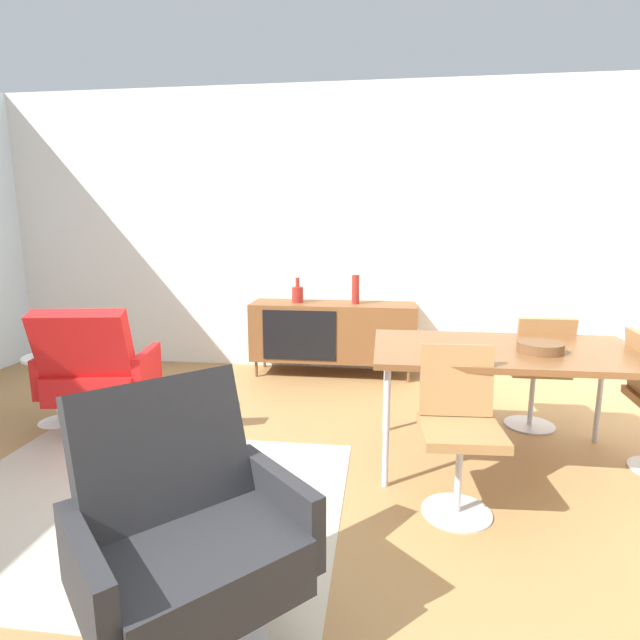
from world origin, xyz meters
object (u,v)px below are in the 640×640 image
(vase_sculptural_dark, at_px, (298,294))
(lounge_chair_red, at_px, (97,372))
(dining_chair_front_left, at_px, (459,424))
(fruit_bowl, at_px, (54,350))
(side_table_round, at_px, (57,381))
(sideboard, at_px, (333,331))
(dining_table, at_px, (507,355))
(wooden_bowl_on_table, at_px, (540,347))
(dining_chair_back_right, at_px, (537,367))
(armchair_black_shell, at_px, (185,527))
(vase_cobalt, at_px, (356,289))

(vase_sculptural_dark, bearing_deg, lounge_chair_red, -124.40)
(dining_chair_front_left, xyz_separation_m, fruit_bowl, (-2.82, 0.81, 0.09))
(vase_sculptural_dark, distance_m, side_table_round, 2.21)
(vase_sculptural_dark, relative_size, dining_chair_front_left, 0.29)
(sideboard, distance_m, dining_table, 2.13)
(side_table_round, bearing_deg, wooden_bowl_on_table, -5.68)
(dining_chair_front_left, bearing_deg, dining_table, 57.70)
(dining_chair_back_right, distance_m, side_table_round, 3.54)
(dining_chair_front_left, bearing_deg, armchair_black_shell, -135.75)
(lounge_chair_red, xyz_separation_m, side_table_round, (-0.45, 0.20, -0.15))
(lounge_chair_red, bearing_deg, dining_table, -1.22)
(sideboard, xyz_separation_m, vase_sculptural_dark, (-0.35, 0.00, 0.37))
(sideboard, height_order, dining_chair_back_right, dining_chair_back_right)
(dining_chair_front_left, xyz_separation_m, side_table_round, (-2.82, 0.81, -0.15))
(dining_chair_back_right, bearing_deg, sideboard, 144.06)
(lounge_chair_red, height_order, armchair_black_shell, same)
(fruit_bowl, bearing_deg, dining_chair_front_left, -16.10)
(side_table_round, height_order, fruit_bowl, fruit_bowl)
(wooden_bowl_on_table, height_order, fruit_bowl, wooden_bowl_on_table)
(armchair_black_shell, distance_m, fruit_bowl, 2.55)
(side_table_round, bearing_deg, vase_cobalt, 34.12)
(sideboard, bearing_deg, armchair_black_shell, -92.89)
(fruit_bowl, bearing_deg, dining_chair_back_right, 4.92)
(vase_sculptural_dark, distance_m, armchair_black_shell, 3.32)
(armchair_black_shell, height_order, fruit_bowl, armchair_black_shell)
(dining_chair_front_left, height_order, fruit_bowl, dining_chair_front_left)
(wooden_bowl_on_table, height_order, armchair_black_shell, armchair_black_shell)
(dining_chair_back_right, xyz_separation_m, lounge_chair_red, (-3.07, -0.50, -0.00))
(dining_table, height_order, armchair_black_shell, armchair_black_shell)
(vase_sculptural_dark, bearing_deg, sideboard, -0.31)
(armchair_black_shell, bearing_deg, sideboard, 87.11)
(vase_cobalt, xyz_separation_m, armchair_black_shell, (-0.39, -3.30, -0.39))
(dining_table, xyz_separation_m, armchair_black_shell, (-1.41, -1.58, -0.23))
(wooden_bowl_on_table, relative_size, dining_chair_front_left, 0.30)
(vase_sculptural_dark, bearing_deg, vase_cobalt, 0.00)
(dining_table, distance_m, dining_chair_front_left, 0.70)
(vase_cobalt, height_order, armchair_black_shell, vase_cobalt)
(dining_table, distance_m, wooden_bowl_on_table, 0.19)
(dining_chair_back_right, height_order, side_table_round, dining_chair_back_right)
(vase_sculptural_dark, distance_m, lounge_chair_red, 2.04)
(dining_table, relative_size, fruit_bowl, 8.00)
(vase_cobalt, distance_m, armchair_black_shell, 3.34)
(side_table_round, bearing_deg, armchair_black_shell, -46.15)
(wooden_bowl_on_table, bearing_deg, sideboard, 128.12)
(dining_chair_front_left, xyz_separation_m, armchair_black_shell, (-1.05, -1.03, -0.00))
(sideboard, relative_size, vase_cobalt, 5.75)
(dining_chair_front_left, xyz_separation_m, dining_chair_back_right, (0.70, 1.12, 0.00))
(sideboard, relative_size, side_table_round, 3.08)
(vase_sculptural_dark, height_order, armchair_black_shell, vase_sculptural_dark)
(lounge_chair_red, bearing_deg, fruit_bowl, 156.41)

